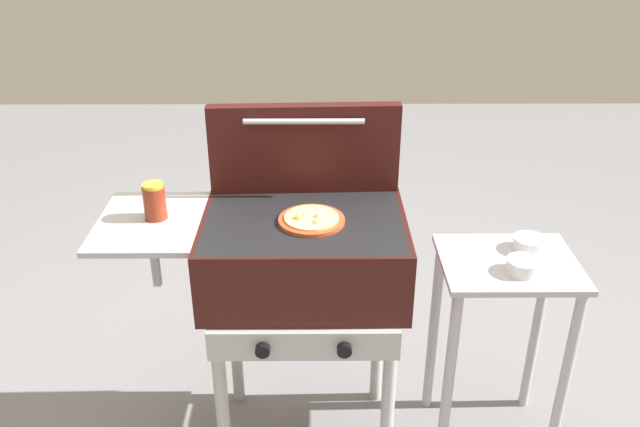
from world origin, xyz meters
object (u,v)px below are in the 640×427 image
at_px(pizza_cheese, 311,219).
at_px(topping_bowl_near, 529,244).
at_px(prep_table, 501,315).
at_px(grill, 300,260).
at_px(topping_bowl_far, 523,267).
at_px(sauce_jar, 155,201).

height_order(pizza_cheese, topping_bowl_near, pizza_cheese).
bearing_deg(topping_bowl_near, prep_table, -139.55).
relative_size(grill, pizza_cheese, 4.67).
bearing_deg(grill, topping_bowl_far, -5.37).
bearing_deg(sauce_jar, topping_bowl_near, 2.77).
relative_size(topping_bowl_near, topping_bowl_far, 1.04).
distance_m(grill, prep_table, 0.71).
relative_size(pizza_cheese, prep_table, 0.28).
height_order(pizza_cheese, prep_table, pizza_cheese).
height_order(grill, sauce_jar, sauce_jar).
xyz_separation_m(pizza_cheese, prep_table, (0.64, 0.02, -0.37)).
bearing_deg(prep_table, grill, -179.63).
bearing_deg(pizza_cheese, topping_bowl_near, 7.02).
height_order(grill, prep_table, grill).
distance_m(grill, pizza_cheese, 0.16).
height_order(topping_bowl_near, topping_bowl_far, same).
bearing_deg(sauce_jar, prep_table, -0.60).
bearing_deg(topping_bowl_near, pizza_cheese, -172.98).
distance_m(grill, topping_bowl_far, 0.70).
bearing_deg(grill, sauce_jar, 177.93).
bearing_deg(pizza_cheese, grill, 158.99).
bearing_deg(pizza_cheese, topping_bowl_far, -4.44).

